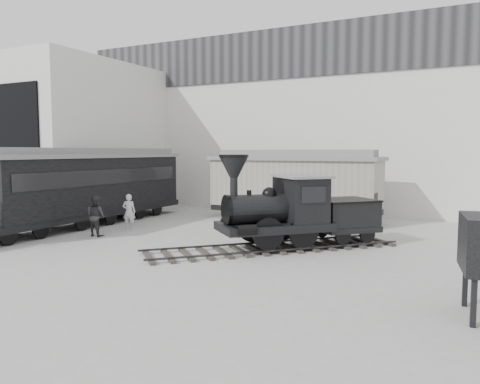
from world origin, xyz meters
The scene contains 8 objects.
ground centered at (0.00, 0.00, 0.00)m, with size 90.00×90.00×0.00m, color #9E9E9B.
north_wall centered at (0.00, 14.98, 5.55)m, with size 34.00×2.51×11.00m.
west_pavilion centered at (-14.50, 9.96, 4.49)m, with size 7.00×12.11×9.00m.
locomotive centered at (1.75, 3.80, 1.28)m, with size 8.41×8.49×3.47m.
boxcar centered at (-0.65, 10.66, 1.97)m, with size 9.24×3.10×3.76m.
passenger_coach centered at (-9.39, 4.59, 1.96)m, with size 2.90×13.27×3.55m.
visitor_a centered at (-6.61, 4.42, 0.84)m, with size 0.61×0.40×1.68m, color silver.
visitor_b centered at (-6.76, 2.41, 0.89)m, with size 0.86×0.67×1.77m, color #2D2E2F.
Camera 1 is at (7.80, -12.79, 3.68)m, focal length 35.00 mm.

